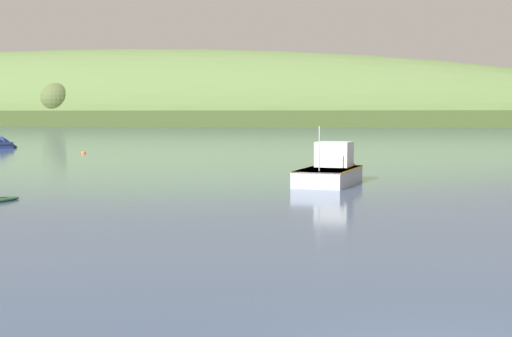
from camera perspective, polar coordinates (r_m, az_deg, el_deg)
far_shoreline_hill at (r=289.58m, az=-9.77°, el=3.47°), size 572.99×81.40×60.07m
fishing_boat_moored at (r=40.93m, az=6.03°, el=-0.42°), size 4.06×6.98×4.17m
mooring_buoy_foreground at (r=74.68m, az=-13.55°, el=1.17°), size 0.48×0.48×0.56m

